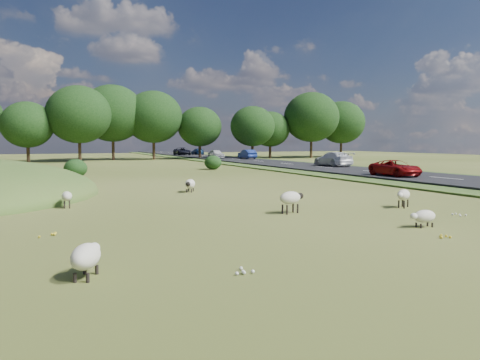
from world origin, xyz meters
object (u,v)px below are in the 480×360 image
at_px(sheep_2, 86,256).
at_px(car_5, 182,151).
at_px(car_0, 198,152).
at_px(car_1, 216,154).
at_px(sheep_6, 424,216).
at_px(car_2, 395,168).
at_px(car_7, 333,159).
at_px(car_3, 247,154).
at_px(sheep_0, 403,195).
at_px(sheep_1, 291,198).
at_px(sheep_5, 190,184).
at_px(sheep_3, 67,196).

relative_size(sheep_2, car_5, 0.26).
relative_size(car_0, car_1, 1.02).
distance_m(sheep_6, car_5, 77.35).
distance_m(car_2, car_7, 14.53).
distance_m(car_1, car_5, 19.22).
relative_size(sheep_2, car_3, 0.32).
bearing_deg(car_1, sheep_0, -101.23).
distance_m(sheep_0, sheep_1, 5.41).
relative_size(sheep_0, car_3, 0.27).
xyz_separation_m(sheep_2, sheep_6, (11.11, 1.69, -0.09)).
xyz_separation_m(sheep_1, car_0, (19.71, 73.74, 0.23)).
bearing_deg(car_7, sheep_2, 48.83).
xyz_separation_m(sheep_5, car_2, (17.35, 2.66, 0.40)).
bearing_deg(car_1, car_3, -42.99).
xyz_separation_m(car_2, car_7, (3.80, 14.03, 0.16)).
bearing_deg(car_5, sheep_3, -110.04).
distance_m(sheep_0, car_5, 72.96).
relative_size(sheep_1, car_7, 0.25).
distance_m(sheep_0, car_2, 16.33).
xyz_separation_m(sheep_6, car_0, (17.06, 78.23, 0.48)).
relative_size(sheep_1, sheep_6, 1.26).
distance_m(car_2, car_3, 37.15).
xyz_separation_m(car_1, car_5, (0.00, 19.22, 0.03)).
distance_m(sheep_3, sheep_5, 7.97).
height_order(sheep_3, car_5, car_5).
xyz_separation_m(sheep_0, car_5, (10.52, 72.20, 0.41)).
distance_m(sheep_0, sheep_2, 14.97).
xyz_separation_m(sheep_3, car_5, (24.22, 66.41, 0.47)).
height_order(sheep_6, car_3, car_3).
height_order(car_0, car_5, car_5).
relative_size(sheep_2, sheep_3, 1.32).
xyz_separation_m(sheep_6, car_1, (13.26, 56.98, 0.57)).
distance_m(sheep_2, sheep_3, 11.48).
distance_m(car_0, car_7, 47.72).
height_order(sheep_3, sheep_5, sheep_5).
distance_m(sheep_1, sheep_5, 9.44).
height_order(sheep_1, sheep_6, sheep_1).
distance_m(sheep_1, car_3, 52.77).
distance_m(car_2, car_5, 59.71).
distance_m(sheep_1, car_2, 19.93).
bearing_deg(car_7, car_2, 74.84).
bearing_deg(car_0, sheep_6, 77.70).
bearing_deg(car_3, sheep_1, 68.06).
bearing_deg(sheep_2, sheep_6, -58.42).
distance_m(sheep_1, car_1, 54.85).
xyz_separation_m(sheep_0, car_1, (10.52, 52.98, 0.39)).
relative_size(sheep_2, car_2, 0.30).
height_order(sheep_3, car_2, car_2).
height_order(sheep_0, sheep_3, sheep_0).
distance_m(sheep_0, car_3, 51.47).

